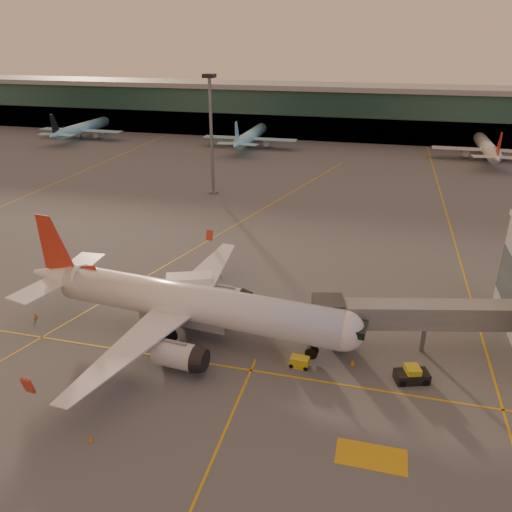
% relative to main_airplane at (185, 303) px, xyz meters
% --- Properties ---
extents(ground, '(600.00, 600.00, 0.00)m').
position_rel_main_airplane_xyz_m(ground, '(4.29, -9.98, -4.19)').
color(ground, '#4C4F54').
rests_on(ground, ground).
extents(taxi_markings, '(100.12, 173.00, 0.01)m').
position_rel_main_airplane_xyz_m(taxi_markings, '(-3.04, 34.51, -4.18)').
color(taxi_markings, gold).
rests_on(taxi_markings, ground).
extents(terminal, '(400.00, 20.00, 17.60)m').
position_rel_main_airplane_xyz_m(terminal, '(4.29, 131.81, 4.57)').
color(terminal, '#19382D').
rests_on(terminal, ground).
extents(mast_west_near, '(2.40, 2.40, 25.60)m').
position_rel_main_airplane_xyz_m(mast_west_near, '(-15.71, 56.02, 10.67)').
color(mast_west_near, slate).
rests_on(mast_west_near, ground).
extents(distant_aircraft_row, '(290.00, 34.00, 13.00)m').
position_rel_main_airplane_xyz_m(distant_aircraft_row, '(-16.71, 108.02, -4.19)').
color(distant_aircraft_row, '#94E1F9').
rests_on(distant_aircraft_row, ground).
extents(main_airplane, '(42.73, 38.57, 12.89)m').
position_rel_main_airplane_xyz_m(main_airplane, '(0.00, 0.00, 0.00)').
color(main_airplane, white).
rests_on(main_airplane, ground).
extents(jet_bridge, '(26.06, 8.94, 6.22)m').
position_rel_main_airplane_xyz_m(jet_bridge, '(28.57, 3.81, 0.19)').
color(jet_bridge, slate).
rests_on(jet_bridge, ground).
extents(catering_truck, '(6.32, 4.43, 4.50)m').
position_rel_main_airplane_xyz_m(catering_truck, '(-1.96, 6.44, -1.63)').
color(catering_truck, '#A91827').
rests_on(catering_truck, ground).
extents(gpu_cart, '(2.11, 1.36, 1.18)m').
position_rel_main_airplane_xyz_m(gpu_cart, '(14.21, -3.04, -3.61)').
color(gpu_cart, gold).
rests_on(gpu_cart, ground).
extents(pushback_tug, '(3.81, 2.80, 1.76)m').
position_rel_main_airplane_xyz_m(pushback_tug, '(25.86, -2.61, -3.47)').
color(pushback_tug, black).
rests_on(pushback_tug, ground).
extents(cone_nose, '(0.48, 0.48, 0.61)m').
position_rel_main_airplane_xyz_m(cone_nose, '(19.75, -1.25, -3.89)').
color(cone_nose, orange).
rests_on(cone_nose, ground).
extents(cone_tail, '(0.48, 0.48, 0.61)m').
position_rel_main_airplane_xyz_m(cone_tail, '(-20.17, -1.03, -3.90)').
color(cone_tail, orange).
rests_on(cone_tail, ground).
extents(cone_wing_right, '(0.39, 0.39, 0.49)m').
position_rel_main_airplane_xyz_m(cone_wing_right, '(-1.83, -18.29, -3.95)').
color(cone_wing_right, orange).
rests_on(cone_wing_right, ground).
extents(cone_wing_left, '(0.43, 0.43, 0.55)m').
position_rel_main_airplane_xyz_m(cone_wing_left, '(-1.34, 16.34, -3.92)').
color(cone_wing_left, orange).
rests_on(cone_wing_left, ground).
extents(cone_fwd, '(0.47, 0.47, 0.60)m').
position_rel_main_airplane_xyz_m(cone_fwd, '(14.49, -3.12, -3.90)').
color(cone_fwd, orange).
rests_on(cone_fwd, ground).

